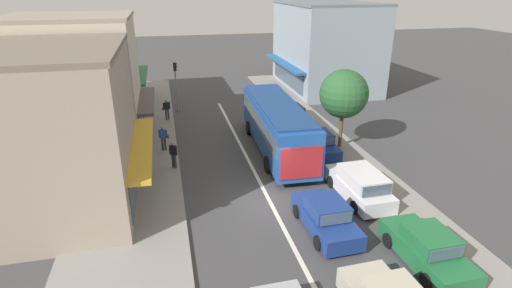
{
  "coord_description": "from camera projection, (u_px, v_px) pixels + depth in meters",
  "views": [
    {
      "loc": [
        -4.62,
        -16.81,
        10.18
      ],
      "look_at": [
        0.39,
        4.79,
        1.2
      ],
      "focal_mm": 28.0,
      "sensor_mm": 36.0,
      "label": 1
    }
  ],
  "objects": [
    {
      "name": "lane_centre_line",
      "position": [
        253.0,
        168.0,
        23.58
      ],
      "size": [
        0.2,
        28.0,
        0.01
      ],
      "primitive_type": "cube",
      "color": "silver",
      "rests_on": "ground"
    },
    {
      "name": "city_bus",
      "position": [
        277.0,
        123.0,
        25.34
      ],
      "size": [
        3.04,
        10.94,
        3.23
      ],
      "color": "#1E4C99",
      "rests_on": "ground"
    },
    {
      "name": "pedestrian_browsing_midblock",
      "position": [
        173.0,
        153.0,
        22.98
      ],
      "size": [
        0.45,
        0.41,
        1.63
      ],
      "color": "#333338",
      "rests_on": "sidewalk_left"
    },
    {
      "name": "street_tree_right",
      "position": [
        344.0,
        94.0,
        25.1
      ],
      "size": [
        3.08,
        3.08,
        5.23
      ],
      "color": "brown",
      "rests_on": "ground"
    },
    {
      "name": "traffic_light_downstreet",
      "position": [
        176.0,
        79.0,
        32.78
      ],
      "size": [
        0.33,
        0.24,
        4.2
      ],
      "color": "gray",
      "rests_on": "ground"
    },
    {
      "name": "pedestrian_with_handbag_near",
      "position": [
        163.0,
        137.0,
        25.46
      ],
      "size": [
        0.66,
        0.34,
        1.63
      ],
      "color": "#333338",
      "rests_on": "sidewalk_left"
    },
    {
      "name": "kerb_right",
      "position": [
        336.0,
        146.0,
        26.66
      ],
      "size": [
        2.8,
        44.0,
        0.12
      ],
      "primitive_type": "cube",
      "color": "gray",
      "rests_on": "ground"
    },
    {
      "name": "ground_plane",
      "position": [
        270.0,
        202.0,
        19.97
      ],
      "size": [
        140.0,
        140.0,
        0.0
      ],
      "primitive_type": "plane",
      "color": "#3F3F42"
    },
    {
      "name": "shopfront_mid_block",
      "position": [
        77.0,
        82.0,
        25.88
      ],
      "size": [
        8.56,
        7.41,
        8.37
      ],
      "color": "beige",
      "rests_on": "ground"
    },
    {
      "name": "parked_sedan_kerb_third",
      "position": [
        317.0,
        143.0,
        25.46
      ],
      "size": [
        1.97,
        4.24,
        1.47
      ],
      "color": "navy",
      "rests_on": "ground"
    },
    {
      "name": "shopfront_corner_near",
      "position": [
        45.0,
        132.0,
        18.35
      ],
      "size": [
        8.5,
        8.98,
        7.66
      ],
      "color": "gray",
      "rests_on": "ground"
    },
    {
      "name": "parked_sedan_kerb_rear",
      "position": [
        291.0,
        116.0,
        30.78
      ],
      "size": [
        2.01,
        4.26,
        1.47
      ],
      "color": "black",
      "rests_on": "ground"
    },
    {
      "name": "parked_sedan_kerb_front",
      "position": [
        427.0,
        249.0,
        15.36
      ],
      "size": [
        1.95,
        4.23,
        1.47
      ],
      "color": "#1E6638",
      "rests_on": "ground"
    },
    {
      "name": "sidewalk_left",
      "position": [
        135.0,
        164.0,
        23.94
      ],
      "size": [
        5.2,
        44.0,
        0.14
      ],
      "primitive_type": "cube",
      "color": "gray",
      "rests_on": "ground"
    },
    {
      "name": "pedestrian_far_walker",
      "position": [
        167.0,
        108.0,
        31.19
      ],
      "size": [
        0.65,
        0.4,
        1.63
      ],
      "color": "#333338",
      "rests_on": "sidewalk_left"
    },
    {
      "name": "parked_wagon_kerb_second",
      "position": [
        360.0,
        185.0,
        20.06
      ],
      "size": [
        2.02,
        4.54,
        1.58
      ],
      "color": "silver",
      "rests_on": "ground"
    },
    {
      "name": "sedan_adjacent_lane_trail",
      "position": [
        326.0,
        217.0,
        17.47
      ],
      "size": [
        1.99,
        4.25,
        1.47
      ],
      "color": "navy",
      "rests_on": "ground"
    },
    {
      "name": "building_right_far",
      "position": [
        326.0,
        46.0,
        40.18
      ],
      "size": [
        8.87,
        11.67,
        8.48
      ],
      "color": "#84939E",
      "rests_on": "ground"
    },
    {
      "name": "shopfront_far_end",
      "position": [
        96.0,
        67.0,
        33.74
      ],
      "size": [
        7.23,
        8.72,
        7.16
      ],
      "color": "beige",
      "rests_on": "ground"
    }
  ]
}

